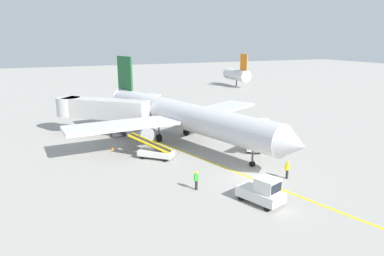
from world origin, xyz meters
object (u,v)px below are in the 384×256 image
object	(u,v)px
belt_loader_forward_hold	(255,144)
jet_bridge	(96,109)
safety_cone_nose_left	(112,148)
pushback_tug	(263,191)
ground_crew_marshaller	(287,169)
belt_loader_aft_hold	(155,152)
ground_crew_wing_walker	(196,180)
airliner	(180,115)
safety_cone_nose_right	(234,137)
baggage_tug_near_wing	(262,127)

from	to	relation	value
belt_loader_forward_hold	jet_bridge	bearing A→B (deg)	136.84
safety_cone_nose_left	belt_loader_forward_hold	bearing A→B (deg)	-23.86
jet_bridge	pushback_tug	xyz separation A→B (m)	(8.54, -26.50, -2.55)
belt_loader_forward_hold	ground_crew_marshaller	xyz separation A→B (m)	(-2.02, -8.52, 0.13)
pushback_tug	belt_loader_aft_hold	distance (m)	14.42
pushback_tug	belt_loader_forward_hold	distance (m)	13.82
ground_crew_wing_walker	jet_bridge	bearing A→B (deg)	102.32
airliner	ground_crew_wing_walker	world-z (taller)	airliner
ground_crew_marshaller	safety_cone_nose_right	bearing A→B (deg)	80.55
baggage_tug_near_wing	safety_cone_nose_right	size ratio (longest dim) A/B	5.69
airliner	pushback_tug	xyz separation A→B (m)	(-0.51, -18.91, -2.42)
ground_crew_marshaller	jet_bridge	bearing A→B (deg)	120.40
jet_bridge	belt_loader_aft_hold	xyz separation A→B (m)	(4.08, -12.79, -2.77)
belt_loader_aft_hold	ground_crew_wing_walker	world-z (taller)	belt_loader_aft_hold
belt_loader_forward_hold	baggage_tug_near_wing	bearing A→B (deg)	49.62
baggage_tug_near_wing	belt_loader_forward_hold	distance (m)	7.59
jet_bridge	ground_crew_wing_walker	bearing A→B (deg)	-77.68
airliner	belt_loader_aft_hold	world-z (taller)	airliner
belt_loader_forward_hold	pushback_tug	bearing A→B (deg)	-120.74
baggage_tug_near_wing	airliner	bearing A→B (deg)	173.73
airliner	ground_crew_marshaller	xyz separation A→B (m)	(4.54, -15.55, -2.51)
belt_loader_forward_hold	ground_crew_marshaller	distance (m)	8.75
jet_bridge	safety_cone_nose_left	size ratio (longest dim) A/B	25.53
belt_loader_aft_hold	ground_crew_marshaller	xyz separation A→B (m)	(9.50, -10.35, 0.13)
baggage_tug_near_wing	ground_crew_marshaller	bearing A→B (deg)	-115.88
ground_crew_wing_walker	safety_cone_nose_left	bearing A→B (deg)	107.33
baggage_tug_near_wing	pushback_tug	bearing A→B (deg)	-124.16
ground_crew_marshaller	belt_loader_forward_hold	bearing A→B (deg)	76.66
airliner	ground_crew_marshaller	size ratio (longest dim) A/B	20.42
baggage_tug_near_wing	safety_cone_nose_right	world-z (taller)	baggage_tug_near_wing
jet_bridge	safety_cone_nose_right	bearing A→B (deg)	-30.74
airliner	pushback_tug	size ratio (longest dim) A/B	8.61
belt_loader_forward_hold	ground_crew_wing_walker	world-z (taller)	belt_loader_forward_hold
belt_loader_aft_hold	ground_crew_marshaller	world-z (taller)	belt_loader_aft_hold
pushback_tug	belt_loader_forward_hold	bearing A→B (deg)	59.26
airliner	safety_cone_nose_right	bearing A→B (deg)	-15.12
baggage_tug_near_wing	belt_loader_forward_hold	world-z (taller)	belt_loader_forward_hold
airliner	jet_bridge	size ratio (longest dim) A/B	3.09
airliner	pushback_tug	distance (m)	19.07
baggage_tug_near_wing	jet_bridge	bearing A→B (deg)	156.66
baggage_tug_near_wing	ground_crew_wing_walker	world-z (taller)	baggage_tug_near_wing
ground_crew_marshaller	safety_cone_nose_left	distance (m)	20.16
belt_loader_aft_hold	safety_cone_nose_right	size ratio (longest dim) A/B	10.31
safety_cone_nose_right	jet_bridge	bearing A→B (deg)	149.26
jet_bridge	belt_loader_aft_hold	bearing A→B (deg)	-72.32
airliner	safety_cone_nose_left	distance (m)	9.22
pushback_tug	ground_crew_wing_walker	world-z (taller)	pushback_tug
belt_loader_aft_hold	ground_crew_wing_walker	bearing A→B (deg)	-85.43
airliner	safety_cone_nose_right	xyz separation A→B (m)	(6.82, -1.84, -3.20)
airliner	jet_bridge	bearing A→B (deg)	139.99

